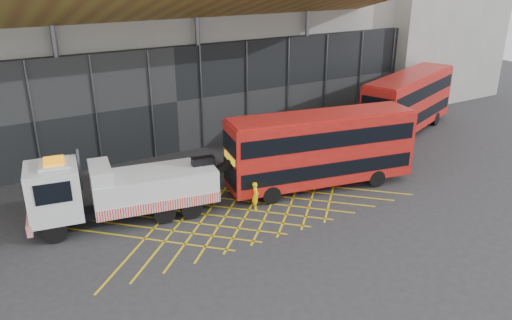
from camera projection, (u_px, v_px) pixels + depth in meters
ground_plane at (225, 217)px, 28.73m from camera, size 120.00×120.00×0.00m
road_markings at (249, 210)px, 29.50m from camera, size 19.96×7.16×0.01m
construction_building at (139, 24)px, 41.04m from camera, size 55.00×23.97×18.00m
east_building at (418, 0)px, 53.20m from camera, size 15.00×12.00×20.00m
recovery_truck at (118, 189)px, 27.61m from camera, size 12.12×4.54×4.20m
bus_towed at (321, 147)px, 31.64m from camera, size 12.40×5.10×4.93m
bus_second at (408, 100)px, 42.21m from camera, size 12.64×7.05×5.07m
worker at (256, 196)px, 29.40m from camera, size 0.62×0.73×1.69m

